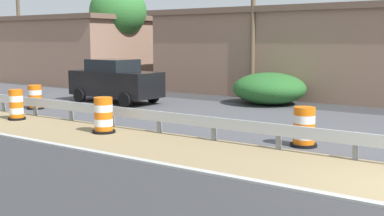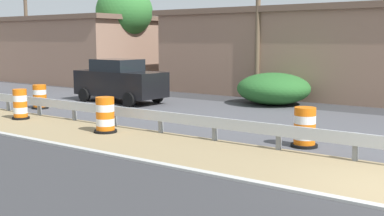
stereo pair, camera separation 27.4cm
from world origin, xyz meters
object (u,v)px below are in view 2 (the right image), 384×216
at_px(traffic_barrel_mid, 20,106).
at_px(utility_pole_near, 258,6).
at_px(traffic_barrel_far, 40,98).
at_px(utility_pole_mid, 27,29).
at_px(traffic_barrel_nearest, 305,129).
at_px(traffic_barrel_close, 105,116).
at_px(car_trailing_near_lane, 120,81).

bearing_deg(traffic_barrel_mid, utility_pole_near, -20.46).
bearing_deg(traffic_barrel_mid, traffic_barrel_far, 38.78).
height_order(traffic_barrel_far, utility_pole_mid, utility_pole_mid).
bearing_deg(traffic_barrel_mid, traffic_barrel_nearest, -80.63).
xyz_separation_m(traffic_barrel_close, traffic_barrel_mid, (0.00, 4.49, -0.01)).
height_order(traffic_barrel_nearest, car_trailing_near_lane, car_trailing_near_lane).
xyz_separation_m(traffic_barrel_mid, utility_pole_near, (10.88, -4.06, 4.08)).
height_order(traffic_barrel_nearest, utility_pole_mid, utility_pole_mid).
height_order(traffic_barrel_close, traffic_barrel_far, traffic_barrel_close).
relative_size(traffic_barrel_close, traffic_barrel_mid, 1.01).
bearing_deg(utility_pole_mid, utility_pole_near, -87.39).
relative_size(traffic_barrel_nearest, utility_pole_mid, 0.16).
relative_size(traffic_barrel_far, utility_pole_near, 0.12).
relative_size(traffic_barrel_close, traffic_barrel_far, 1.11).
height_order(car_trailing_near_lane, utility_pole_mid, utility_pole_mid).
relative_size(traffic_barrel_close, car_trailing_near_lane, 0.25).
bearing_deg(traffic_barrel_far, utility_pole_near, -33.73).
bearing_deg(utility_pole_mid, traffic_barrel_mid, -126.69).
xyz_separation_m(traffic_barrel_far, utility_pole_mid, (7.90, 11.77, 3.21)).
distance_m(traffic_barrel_nearest, traffic_barrel_close, 6.25).
bearing_deg(car_trailing_near_lane, traffic_barrel_close, -47.32).
distance_m(traffic_barrel_close, traffic_barrel_mid, 4.49).
bearing_deg(traffic_barrel_far, traffic_barrel_close, -109.25).
height_order(traffic_barrel_close, utility_pole_mid, utility_pole_mid).
xyz_separation_m(traffic_barrel_close, utility_pole_near, (10.88, 0.43, 4.08)).
relative_size(traffic_barrel_nearest, traffic_barrel_mid, 0.98).
distance_m(traffic_barrel_far, utility_pole_mid, 14.54).
bearing_deg(utility_pole_mid, traffic_barrel_far, -123.86).
xyz_separation_m(car_trailing_near_lane, utility_pole_mid, (4.30, 13.03, 2.65)).
bearing_deg(traffic_barrel_nearest, utility_pole_near, 35.15).
bearing_deg(traffic_barrel_mid, utility_pole_mid, 53.31).
xyz_separation_m(traffic_barrel_nearest, utility_pole_near, (9.15, 6.44, 4.09)).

